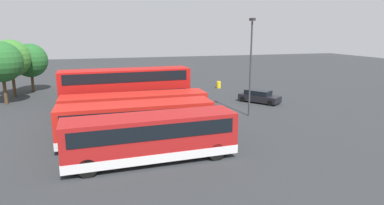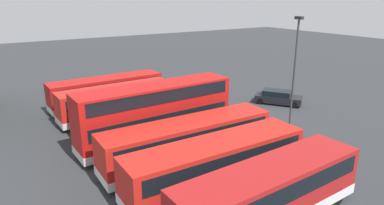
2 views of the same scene
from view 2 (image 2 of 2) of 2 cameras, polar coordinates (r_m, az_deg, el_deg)
name	(u,v)px [view 2 (image 2 of 2)]	position (r m, az deg, el deg)	size (l,w,h in m)	color
ground_plane	(251,121)	(30.68, 9.78, -3.13)	(140.00, 140.00, 0.00)	#2D3033
bus_single_deck_near_end	(270,192)	(17.36, 12.93, -14.36)	(3.05, 10.74, 2.95)	#A51919
bus_single_deck_second	(217,164)	(19.51, 4.16, -10.15)	(2.66, 11.08, 2.95)	red
bus_single_deck_third	(188,141)	(22.30, -0.60, -6.42)	(2.70, 11.82, 2.95)	red
bus_double_decker_fourth	(156,113)	(25.13, -6.06, -1.70)	(3.02, 11.91, 4.55)	#B71411
bus_single_deck_fifth	(137,111)	(28.39, -9.20, -1.34)	(2.64, 10.13, 2.95)	red
bus_single_deck_sixth	(116,101)	(31.32, -12.52, 0.26)	(3.01, 10.40, 2.95)	red
bus_single_deck_seventh	(107,91)	(34.88, -14.05, 1.91)	(3.04, 11.24, 2.95)	#B71411
car_hatchback_silver	(278,97)	(36.01, 14.17, 0.86)	(4.76, 4.13, 1.43)	black
lamp_post_tall	(295,65)	(29.01, 16.83, 5.99)	(0.70, 0.30, 9.12)	#38383D
waste_bin_yellow	(212,81)	(42.89, 3.38, 3.68)	(0.60, 0.60, 0.95)	yellow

